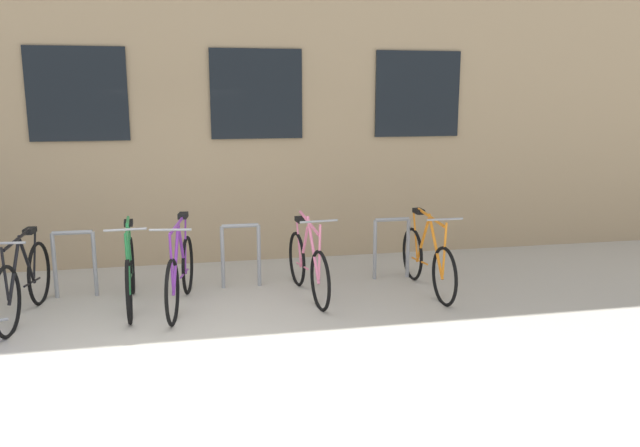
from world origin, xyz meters
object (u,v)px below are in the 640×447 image
bicycle_orange (427,260)px  bicycle_black (24,283)px  bicycle_purple (180,273)px  bicycle_pink (308,265)px  bicycle_green (130,273)px

bicycle_orange → bicycle_black: (-4.69, -0.06, 0.01)m
bicycle_purple → bicycle_orange: 3.02m
bicycle_pink → bicycle_purple: bicycle_purple is taller
bicycle_green → bicycle_orange: 3.59m
bicycle_pink → bicycle_green: 2.09m
bicycle_purple → bicycle_green: size_ratio=1.00×
bicycle_purple → bicycle_black: 1.68m
bicycle_green → bicycle_black: 1.12m
bicycle_green → bicycle_black: (-1.10, -0.20, 0.01)m
bicycle_pink → bicycle_orange: (1.50, -0.08, 0.00)m
bicycle_purple → bicycle_green: bicycle_purple is taller
bicycle_pink → bicycle_black: size_ratio=0.96×
bicycle_purple → bicycle_orange: bearing=0.3°
bicycle_pink → bicycle_purple: (-1.51, -0.10, 0.02)m
bicycle_purple → bicycle_orange: bicycle_purple is taller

